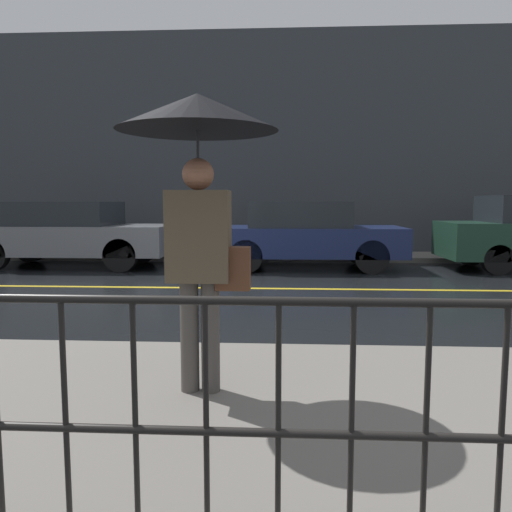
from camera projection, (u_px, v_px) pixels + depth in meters
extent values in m
plane|color=black|center=(207.00, 288.00, 8.50)|extent=(80.00, 80.00, 0.00)
cube|color=slate|center=(87.00, 413.00, 3.32)|extent=(28.00, 2.99, 0.12)
cube|color=slate|center=(234.00, 256.00, 12.99)|extent=(28.00, 1.61, 0.12)
cube|color=gold|center=(207.00, 288.00, 8.50)|extent=(25.20, 0.12, 0.01)
cube|color=#383D42|center=(237.00, 145.00, 13.62)|extent=(28.00, 0.30, 6.02)
cylinder|color=black|center=(65.00, 416.00, 2.01)|extent=(0.02, 0.02, 0.96)
cylinder|color=black|center=(135.00, 418.00, 1.99)|extent=(0.02, 0.02, 0.96)
cylinder|color=black|center=(206.00, 420.00, 1.98)|extent=(0.02, 0.02, 0.96)
cylinder|color=black|center=(278.00, 421.00, 1.96)|extent=(0.02, 0.02, 0.96)
cylinder|color=black|center=(351.00, 423.00, 1.94)|extent=(0.02, 0.02, 0.96)
cylinder|color=black|center=(426.00, 425.00, 1.93)|extent=(0.02, 0.02, 0.96)
cylinder|color=black|center=(502.00, 427.00, 1.91)|extent=(0.02, 0.02, 0.96)
cylinder|color=#4C4742|center=(190.00, 336.00, 3.52)|extent=(0.13, 0.13, 0.79)
cylinder|color=#4C4742|center=(210.00, 336.00, 3.51)|extent=(0.13, 0.13, 0.79)
cube|color=brown|center=(199.00, 236.00, 3.44)|extent=(0.43, 0.26, 0.63)
sphere|color=#B06F50|center=(198.00, 174.00, 3.39)|extent=(0.22, 0.22, 0.22)
cylinder|color=#262628|center=(198.00, 184.00, 3.40)|extent=(0.02, 0.02, 0.71)
cone|color=black|center=(197.00, 112.00, 3.35)|extent=(1.10, 1.10, 0.25)
cube|color=brown|center=(233.00, 268.00, 3.45)|extent=(0.24, 0.12, 0.30)
cube|color=slate|center=(71.00, 239.00, 11.26)|extent=(4.47, 1.82, 0.64)
cube|color=#1E2328|center=(63.00, 213.00, 11.20)|extent=(2.33, 1.68, 0.52)
cylinder|color=black|center=(142.00, 248.00, 12.00)|extent=(0.71, 0.22, 0.71)
cylinder|color=black|center=(120.00, 255.00, 10.41)|extent=(0.71, 0.22, 0.71)
cylinder|color=black|center=(30.00, 248.00, 12.16)|extent=(0.71, 0.22, 0.71)
cube|color=#19234C|center=(307.00, 241.00, 10.96)|extent=(4.14, 1.77, 0.63)
cube|color=#1E2328|center=(299.00, 214.00, 10.91)|extent=(2.15, 1.63, 0.55)
cylinder|color=black|center=(360.00, 250.00, 11.69)|extent=(0.69, 0.22, 0.69)
cylinder|color=black|center=(372.00, 257.00, 10.15)|extent=(0.69, 0.22, 0.69)
cylinder|color=black|center=(251.00, 249.00, 11.83)|extent=(0.69, 0.22, 0.69)
cylinder|color=black|center=(246.00, 256.00, 10.29)|extent=(0.69, 0.22, 0.69)
cylinder|color=black|center=(470.00, 252.00, 11.52)|extent=(0.61, 0.22, 0.61)
cylinder|color=black|center=(497.00, 260.00, 10.04)|extent=(0.61, 0.22, 0.61)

